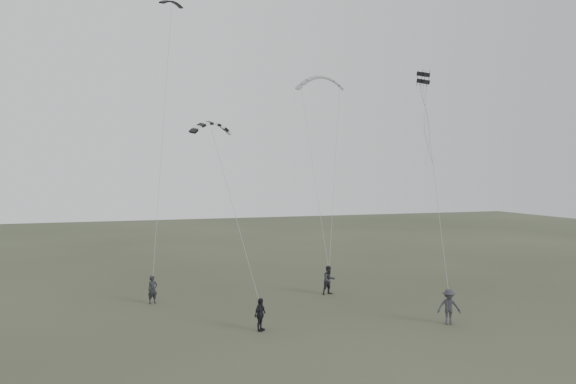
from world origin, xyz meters
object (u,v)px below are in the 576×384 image
object	(u,v)px
flyer_right	(329,280)
kite_box	(423,78)
kite_pale_large	(320,77)
flyer_center	(260,315)
kite_striped	(211,123)
kite_dark_small	(171,2)
flyer_far	(449,307)
flyer_left	(153,290)

from	to	relation	value
flyer_right	kite_box	xyz separation A→B (m)	(4.66, -3.89, 13.05)
flyer_right	kite_pale_large	bearing A→B (deg)	59.77
flyer_center	kite_striped	xyz separation A→B (m)	(-1.33, 6.18, 10.29)
flyer_right	kite_dark_small	size ratio (longest dim) A/B	1.14
flyer_right	flyer_center	bearing A→B (deg)	-145.96
kite_dark_small	kite_pale_large	xyz separation A→B (m)	(13.03, 5.04, -3.66)
kite_pale_large	kite_striped	distance (m)	16.58
kite_striped	kite_box	size ratio (longest dim) A/B	3.79
flyer_right	kite_striped	size ratio (longest dim) A/B	0.73
flyer_far	kite_striped	bearing A→B (deg)	166.78
kite_pale_large	kite_striped	bearing A→B (deg)	-122.88
kite_dark_small	kite_striped	xyz separation A→B (m)	(1.65, -5.85, -8.79)
flyer_right	flyer_far	distance (m)	9.47
flyer_right	flyer_far	world-z (taller)	flyer_right
kite_dark_small	flyer_far	bearing A→B (deg)	-76.05
flyer_right	kite_dark_small	distance (m)	21.90
flyer_center	flyer_right	bearing A→B (deg)	1.94
flyer_far	kite_dark_small	world-z (taller)	kite_dark_small
flyer_right	kite_box	distance (m)	14.40
flyer_far	kite_box	size ratio (longest dim) A/B	2.77
flyer_far	kite_striped	xyz separation A→B (m)	(-11.27, 8.18, 10.18)
flyer_right	flyer_center	size ratio (longest dim) A/B	1.13
flyer_left	kite_striped	world-z (taller)	kite_striped
kite_striped	kite_box	bearing A→B (deg)	-29.20
kite_pale_large	kite_striped	xyz separation A→B (m)	(-11.39, -10.90, -5.13)
flyer_right	kite_pale_large	xyz separation A→B (m)	(3.38, 10.19, 15.31)
flyer_right	kite_dark_small	world-z (taller)	kite_dark_small
flyer_right	flyer_left	bearing A→B (deg)	162.95
flyer_far	flyer_right	bearing A→B (deg)	132.89
flyer_right	kite_box	world-z (taller)	kite_box
kite_pale_large	kite_box	bearing A→B (deg)	-71.42
kite_dark_small	kite_box	bearing A→B (deg)	-60.94
kite_box	flyer_right	bearing A→B (deg)	117.75
flyer_right	flyer_center	distance (m)	9.60
flyer_left	kite_dark_small	size ratio (longest dim) A/B	1.03
kite_box	flyer_left	bearing A→B (deg)	140.56
flyer_center	kite_pale_large	bearing A→B (deg)	15.54
kite_box	kite_pale_large	bearing A→B (deg)	72.81
kite_pale_large	kite_striped	size ratio (longest dim) A/B	1.57
flyer_right	flyer_center	world-z (taller)	flyer_right
kite_box	flyer_center	bearing A→B (deg)	172.41
flyer_left	flyer_center	xyz separation A→B (m)	(4.74, -7.93, -0.02)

